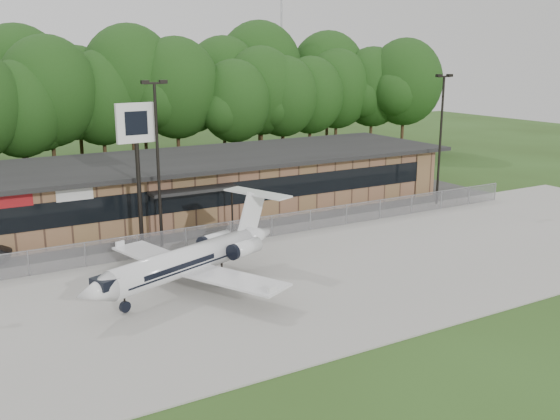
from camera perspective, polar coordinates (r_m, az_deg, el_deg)
ground at (r=28.32m, az=10.91°, el=-10.57°), size 160.00×160.00×0.00m
apron at (r=34.24m, az=2.11°, el=-5.83°), size 64.00×18.00×0.08m
parking_lot at (r=43.94m, az=-5.91°, el=-1.41°), size 50.00×9.00×0.06m
terminal at (r=47.42m, az=-8.20°, el=2.33°), size 41.00×11.65×4.30m
fence at (r=39.82m, az=-3.26°, el=-1.87°), size 46.00×0.04×1.52m
treeline at (r=63.72m, az=-14.60°, el=9.82°), size 72.00×12.00×15.00m
radio_mast at (r=77.83m, az=0.14°, el=14.63°), size 0.20×0.20×25.00m
light_pole_mid at (r=38.17m, az=-11.14°, el=5.19°), size 1.55×0.30×10.23m
light_pole_right at (r=50.49m, az=14.50°, el=7.11°), size 1.55×0.30×10.23m
business_jet at (r=31.98m, az=-8.07°, el=-4.58°), size 12.58×11.25×4.30m
pole_sign at (r=37.97m, az=-13.00°, el=6.37°), size 2.36×0.44×8.94m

